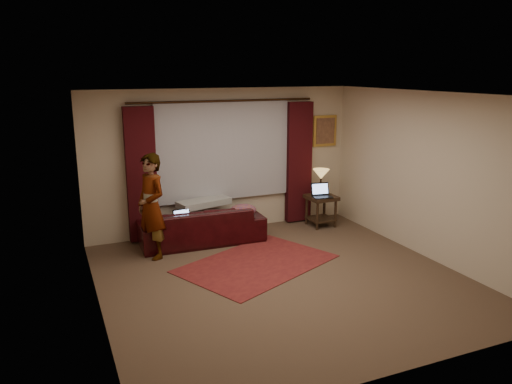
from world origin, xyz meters
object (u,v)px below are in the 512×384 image
at_px(end_table, 321,211).
at_px(laptop_table, 322,191).
at_px(laptop_sofa, 184,217).
at_px(tiffany_lamp, 321,182).
at_px(person, 151,206).
at_px(sofa, 201,219).

relative_size(end_table, laptop_table, 1.55).
relative_size(laptop_sofa, laptop_table, 0.86).
bearing_deg(end_table, tiffany_lamp, 76.43).
bearing_deg(laptop_sofa, tiffany_lamp, -4.25).
height_order(laptop_table, person, person).
xyz_separation_m(sofa, end_table, (2.37, 0.01, -0.13)).
height_order(sofa, person, person).
bearing_deg(person, tiffany_lamp, 77.30).
height_order(sofa, laptop_sofa, sofa).
bearing_deg(sofa, laptop_sofa, 28.37).
distance_m(end_table, laptop_table, 0.44).
height_order(tiffany_lamp, person, person).
relative_size(laptop_sofa, tiffany_lamp, 0.66).
distance_m(sofa, end_table, 2.37).
bearing_deg(tiffany_lamp, end_table, -103.57).
distance_m(sofa, person, 1.06).
xyz_separation_m(laptop_sofa, end_table, (2.71, 0.18, -0.24)).
bearing_deg(end_table, sofa, -179.68).
bearing_deg(person, end_table, 76.26).
bearing_deg(laptop_table, laptop_sofa, -170.62).
xyz_separation_m(end_table, tiffany_lamp, (0.02, 0.06, 0.55)).
height_order(laptop_sofa, end_table, laptop_sofa).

